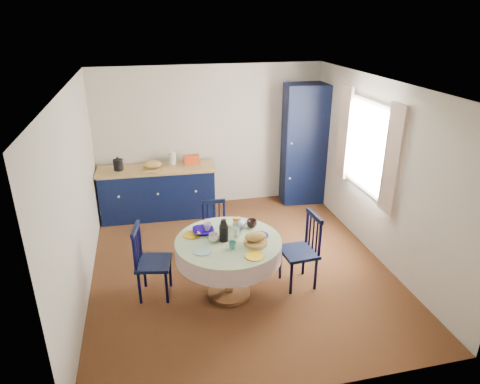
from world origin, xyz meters
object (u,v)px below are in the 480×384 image
at_px(kitchen_counter, 158,191).
at_px(mug_b, 233,245).
at_px(mug_a, 214,238).
at_px(mug_c, 252,224).
at_px(chair_left, 150,261).
at_px(mug_d, 208,227).
at_px(pantry_cabinet, 304,144).
at_px(chair_right, 302,250).
at_px(dining_table, 229,249).
at_px(chair_far, 215,230).
at_px(cobalt_bowl, 203,231).

height_order(kitchen_counter, mug_b, kitchen_counter).
distance_m(kitchen_counter, mug_a, 2.58).
relative_size(mug_a, mug_c, 0.91).
bearing_deg(chair_left, mug_d, -71.49).
height_order(chair_left, mug_d, chair_left).
distance_m(pantry_cabinet, chair_right, 2.82).
bearing_deg(dining_table, mug_a, 172.77).
bearing_deg(chair_far, mug_d, -106.71).
bearing_deg(mug_b, chair_far, 90.43).
height_order(mug_b, mug_c, mug_c).
relative_size(pantry_cabinet, mug_d, 19.40).
distance_m(mug_c, mug_d, 0.56).
height_order(chair_far, cobalt_bowl, cobalt_bowl).
height_order(chair_right, mug_c, chair_right).
xyz_separation_m(chair_right, mug_b, (-0.95, -0.23, 0.32)).
distance_m(mug_a, mug_b, 0.29).
relative_size(mug_c, cobalt_bowl, 0.49).
height_order(dining_table, mug_b, dining_table).
bearing_deg(mug_a, mug_d, 95.43).
bearing_deg(mug_b, cobalt_bowl, 122.64).
bearing_deg(pantry_cabinet, mug_b, -118.81).
bearing_deg(chair_far, mug_b, -88.83).
xyz_separation_m(kitchen_counter, mug_a, (0.55, -2.49, 0.37)).
relative_size(chair_left, mug_b, 10.61).
xyz_separation_m(dining_table, mug_c, (0.35, 0.26, 0.17)).
bearing_deg(mug_b, pantry_cabinet, 55.61).
height_order(kitchen_counter, pantry_cabinet, pantry_cabinet).
xyz_separation_m(kitchen_counter, chair_left, (-0.21, -2.30, 0.03)).
relative_size(mug_a, mug_b, 1.31).
height_order(pantry_cabinet, mug_b, pantry_cabinet).
distance_m(chair_far, chair_right, 1.33).
relative_size(dining_table, mug_c, 9.87).
relative_size(dining_table, chair_left, 1.34).
bearing_deg(kitchen_counter, mug_d, -74.40).
xyz_separation_m(chair_left, chair_right, (1.90, -0.18, 0.01)).
xyz_separation_m(chair_far, cobalt_bowl, (-0.27, -0.72, 0.38)).
relative_size(chair_left, chair_right, 0.97).
height_order(pantry_cabinet, chair_far, pantry_cabinet).
distance_m(chair_right, mug_b, 1.03).
distance_m(kitchen_counter, mug_b, 2.83).
bearing_deg(pantry_cabinet, mug_c, -118.27).
bearing_deg(pantry_cabinet, chair_far, -133.72).
distance_m(chair_left, mug_a, 0.85).
bearing_deg(mug_c, mug_d, 175.48).
height_order(dining_table, chair_far, dining_table).
distance_m(pantry_cabinet, cobalt_bowl, 3.25).
xyz_separation_m(pantry_cabinet, mug_c, (-1.58, -2.35, -0.26)).
height_order(mug_d, cobalt_bowl, mug_d).
xyz_separation_m(chair_left, mug_c, (1.29, 0.05, 0.34)).
relative_size(pantry_cabinet, chair_right, 2.19).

